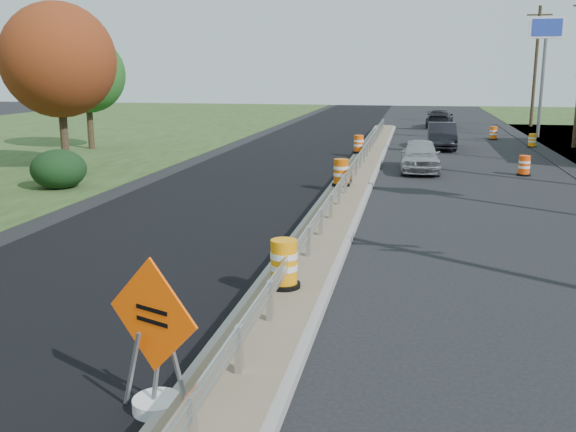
% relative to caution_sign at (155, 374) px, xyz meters
% --- Properties ---
extents(ground, '(140.00, 140.00, 0.00)m').
position_rel_caution_sign_xyz_m(ground, '(0.90, 8.86, -0.54)').
color(ground, black).
rests_on(ground, ground).
extents(milled_overlay, '(7.20, 120.00, 0.01)m').
position_rel_caution_sign_xyz_m(milled_overlay, '(-3.50, 18.86, -0.53)').
color(milled_overlay, black).
rests_on(milled_overlay, ground).
extents(median, '(1.60, 55.00, 0.23)m').
position_rel_caution_sign_xyz_m(median, '(0.90, 16.86, -0.43)').
color(median, gray).
rests_on(median, ground).
extents(guardrail, '(0.10, 46.15, 0.72)m').
position_rel_caution_sign_xyz_m(guardrail, '(0.90, 17.86, 0.19)').
color(guardrail, silver).
rests_on(guardrail, median).
extents(pylon_sign_north, '(2.20, 0.30, 7.90)m').
position_rel_caution_sign_xyz_m(pylon_sign_north, '(11.40, 38.86, 5.93)').
color(pylon_sign_north, slate).
rests_on(pylon_sign_north, ground).
extents(utility_pole_north, '(1.90, 0.26, 9.40)m').
position_rel_caution_sign_xyz_m(utility_pole_north, '(12.40, 47.86, 4.39)').
color(utility_pole_north, '#473523').
rests_on(utility_pole_north, ground).
extents(hedge_north, '(2.09, 2.09, 1.52)m').
position_rel_caution_sign_xyz_m(hedge_north, '(-10.10, 14.86, 0.22)').
color(hedge_north, black).
rests_on(hedge_north, ground).
extents(tree_near_red, '(4.95, 4.95, 7.35)m').
position_rel_caution_sign_xyz_m(tree_near_red, '(-12.10, 18.86, 4.32)').
color(tree_near_red, '#473523').
rests_on(tree_near_red, ground).
extents(tree_near_back, '(4.29, 4.29, 6.37)m').
position_rel_caution_sign_xyz_m(tree_near_back, '(-15.10, 26.86, 3.67)').
color(tree_near_back, '#473523').
rests_on(tree_near_back, ground).
extents(caution_sign, '(1.43, 0.64, 2.13)m').
position_rel_caution_sign_xyz_m(caution_sign, '(0.00, 0.00, 0.00)').
color(caution_sign, white).
rests_on(caution_sign, ground).
extents(barrel_median_near, '(0.66, 0.66, 0.97)m').
position_rel_caution_sign_xyz_m(barrel_median_near, '(0.79, 4.59, 0.15)').
color(barrel_median_near, black).
rests_on(barrel_median_near, median).
extents(barrel_median_mid, '(0.69, 0.69, 1.01)m').
position_rel_caution_sign_xyz_m(barrel_median_mid, '(0.58, 16.25, 0.17)').
color(barrel_median_mid, black).
rests_on(barrel_median_mid, median).
extents(barrel_median_far, '(0.63, 0.63, 0.92)m').
position_rel_caution_sign_xyz_m(barrel_median_far, '(0.35, 26.31, 0.13)').
color(barrel_median_far, black).
rests_on(barrel_median_far, median).
extents(barrel_shoulder_near, '(0.59, 0.59, 0.87)m').
position_rel_caution_sign_xyz_m(barrel_shoulder_near, '(7.90, 21.62, -0.13)').
color(barrel_shoulder_near, black).
rests_on(barrel_shoulder_near, ground).
extents(barrel_shoulder_mid, '(0.55, 0.55, 0.81)m').
position_rel_caution_sign_xyz_m(barrel_shoulder_mid, '(10.04, 32.73, -0.15)').
color(barrel_shoulder_mid, black).
rests_on(barrel_shoulder_mid, ground).
extents(barrel_shoulder_far, '(0.58, 0.58, 0.86)m').
position_rel_caution_sign_xyz_m(barrel_shoulder_far, '(8.28, 36.83, -0.13)').
color(barrel_shoulder_far, black).
rests_on(barrel_shoulder_far, ground).
extents(car_silver, '(1.80, 4.28, 1.45)m').
position_rel_caution_sign_xyz_m(car_silver, '(3.48, 21.96, 0.18)').
color(car_silver, '#ABABB0').
rests_on(car_silver, ground).
extents(car_dark_mid, '(1.58, 4.52, 1.49)m').
position_rel_caution_sign_xyz_m(car_dark_mid, '(4.75, 31.09, 0.20)').
color(car_dark_mid, black).
rests_on(car_dark_mid, ground).
extents(car_dark_far, '(2.40, 5.06, 1.42)m').
position_rel_caution_sign_xyz_m(car_dark_far, '(5.12, 45.97, 0.17)').
color(car_dark_far, black).
rests_on(car_dark_far, ground).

